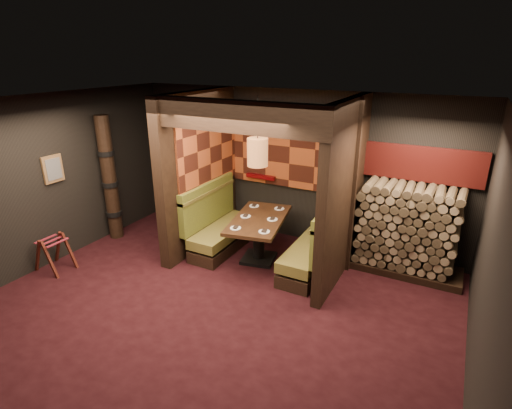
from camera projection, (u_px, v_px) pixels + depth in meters
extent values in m
cube|color=black|center=(214.00, 308.00, 5.77)|extent=(6.50, 5.50, 0.02)
cube|color=black|center=(205.00, 105.00, 4.75)|extent=(6.50, 5.50, 0.02)
cube|color=black|center=(292.00, 167.00, 7.54)|extent=(6.50, 0.02, 2.85)
cube|color=black|center=(2.00, 340.00, 2.98)|extent=(6.50, 0.02, 2.85)
cube|color=black|center=(48.00, 181.00, 6.68)|extent=(0.02, 5.50, 2.85)
cube|color=black|center=(492.00, 276.00, 3.83)|extent=(0.02, 5.50, 2.85)
cube|color=black|center=(199.00, 172.00, 7.21)|extent=(0.20, 2.20, 2.85)
cube|color=black|center=(343.00, 194.00, 6.10)|extent=(0.15, 2.10, 2.85)
cube|color=black|center=(234.00, 116.00, 5.42)|extent=(2.85, 0.18, 0.44)
cube|color=#A74820|center=(290.00, 147.00, 7.37)|extent=(2.40, 0.06, 1.55)
cube|color=#A74820|center=(209.00, 148.00, 7.15)|extent=(0.04, 1.85, 1.45)
cube|color=#560408|center=(261.00, 176.00, 7.80)|extent=(0.60, 0.12, 0.07)
cube|color=black|center=(224.00, 243.00, 7.46)|extent=(0.55, 1.60, 0.22)
cube|color=brown|center=(224.00, 231.00, 7.37)|extent=(0.55, 1.60, 0.18)
cube|color=brown|center=(208.00, 208.00, 7.38)|extent=(0.12, 1.60, 0.78)
cube|color=brown|center=(207.00, 190.00, 7.26)|extent=(0.15, 1.60, 0.06)
cube|color=black|center=(309.00, 264.00, 6.73)|extent=(0.55, 1.60, 0.22)
cube|color=brown|center=(310.00, 250.00, 6.64)|extent=(0.55, 1.60, 0.18)
cube|color=brown|center=(331.00, 233.00, 6.36)|extent=(0.12, 1.60, 0.78)
cube|color=brown|center=(332.00, 213.00, 6.23)|extent=(0.15, 1.60, 0.06)
cube|color=black|center=(259.00, 258.00, 7.07)|extent=(0.65, 0.65, 0.06)
cylinder|color=black|center=(259.00, 241.00, 6.95)|extent=(0.20, 0.20, 0.74)
cube|color=#3A2311|center=(259.00, 220.00, 6.81)|extent=(1.11, 1.65, 0.06)
cylinder|color=white|center=(236.00, 228.00, 6.39)|extent=(0.18, 0.18, 0.01)
cube|color=black|center=(236.00, 227.00, 6.39)|extent=(0.09, 0.12, 0.02)
cylinder|color=white|center=(264.00, 232.00, 6.27)|extent=(0.18, 0.18, 0.01)
cube|color=black|center=(264.00, 231.00, 6.26)|extent=(0.09, 0.12, 0.02)
cylinder|color=white|center=(245.00, 216.00, 6.86)|extent=(0.18, 0.18, 0.01)
cube|color=black|center=(245.00, 215.00, 6.86)|extent=(0.09, 0.12, 0.02)
cylinder|color=white|center=(272.00, 219.00, 6.74)|extent=(0.18, 0.18, 0.01)
cube|color=black|center=(272.00, 218.00, 6.73)|extent=(0.09, 0.12, 0.02)
cylinder|color=white|center=(254.00, 206.00, 7.33)|extent=(0.18, 0.18, 0.01)
cube|color=black|center=(254.00, 205.00, 7.32)|extent=(0.09, 0.12, 0.02)
cylinder|color=white|center=(279.00, 209.00, 7.20)|extent=(0.18, 0.18, 0.01)
cube|color=black|center=(279.00, 208.00, 7.20)|extent=(0.09, 0.12, 0.02)
cylinder|color=brown|center=(258.00, 152.00, 6.35)|extent=(0.34, 0.34, 0.45)
sphere|color=#FFC672|center=(258.00, 152.00, 6.35)|extent=(0.18, 0.18, 0.18)
cylinder|color=black|center=(258.00, 117.00, 6.15)|extent=(0.02, 0.02, 0.67)
cube|color=brown|center=(53.00, 169.00, 6.68)|extent=(0.04, 0.36, 0.46)
cube|color=#3F3F3F|center=(54.00, 169.00, 6.67)|extent=(0.01, 0.27, 0.36)
cube|color=#43170E|center=(38.00, 257.00, 6.59)|extent=(0.29, 0.04, 0.65)
cube|color=#43170E|center=(50.00, 261.00, 6.46)|extent=(0.29, 0.04, 0.65)
cube|color=#43170E|center=(58.00, 247.00, 6.91)|extent=(0.29, 0.04, 0.65)
cube|color=#43170E|center=(70.00, 251.00, 6.77)|extent=(0.29, 0.04, 0.65)
cube|color=maroon|center=(46.00, 239.00, 6.66)|extent=(0.05, 0.40, 0.01)
cube|color=maroon|center=(52.00, 241.00, 6.60)|extent=(0.05, 0.40, 0.01)
cube|color=maroon|center=(58.00, 243.00, 6.53)|extent=(0.05, 0.40, 0.01)
cylinder|color=black|center=(109.00, 179.00, 7.58)|extent=(0.26, 0.26, 2.40)
cylinder|color=black|center=(114.00, 213.00, 7.83)|extent=(0.31, 0.31, 0.09)
cylinder|color=black|center=(110.00, 184.00, 7.61)|extent=(0.31, 0.31, 0.09)
cylinder|color=black|center=(106.00, 153.00, 7.40)|extent=(0.31, 0.31, 0.09)
cube|color=black|center=(406.00, 268.00, 6.69)|extent=(1.73, 0.70, 0.12)
cube|color=brown|center=(412.00, 227.00, 6.42)|extent=(1.73, 0.70, 1.38)
cube|color=maroon|center=(423.00, 164.00, 6.35)|extent=(1.83, 0.10, 0.56)
cube|color=black|center=(354.00, 190.00, 6.27)|extent=(0.08, 0.08, 2.85)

